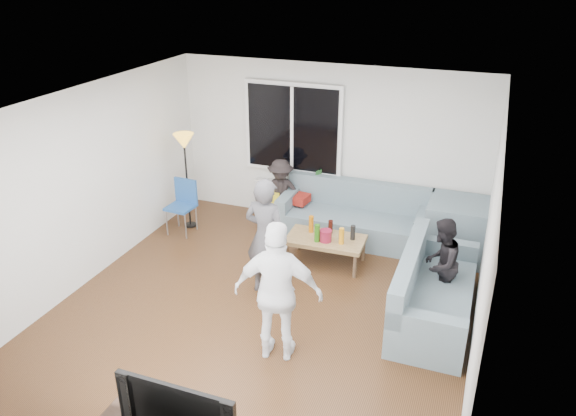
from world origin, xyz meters
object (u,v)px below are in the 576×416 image
at_px(sofa_right_section, 436,287).
at_px(sofa_back_section, 353,213).
at_px(spectator_back, 281,193).
at_px(television, 183,407).
at_px(side_chair, 181,208).
at_px(player_right, 278,293).
at_px(coffee_table, 325,250).
at_px(spectator_right, 441,264).
at_px(player_left, 266,237).
at_px(floor_lamp, 187,182).

bearing_deg(sofa_right_section, sofa_back_section, 40.60).
bearing_deg(spectator_back, television, -93.46).
relative_size(sofa_back_section, sofa_right_section, 1.15).
relative_size(sofa_back_section, television, 2.20).
bearing_deg(television, side_chair, 121.09).
bearing_deg(player_right, side_chair, -51.45).
xyz_separation_m(sofa_back_section, coffee_table, (-0.17, -0.90, -0.22)).
relative_size(coffee_table, television, 1.05).
bearing_deg(spectator_right, side_chair, -84.23).
bearing_deg(sofa_back_section, side_chair, -163.43).
height_order(sofa_back_section, spectator_right, spectator_right).
relative_size(sofa_right_section, spectator_right, 1.68).
distance_m(sofa_back_section, coffee_table, 0.94).
bearing_deg(player_left, coffee_table, -110.21).
bearing_deg(spectator_back, player_right, -84.66).
relative_size(player_right, television, 1.56).
bearing_deg(sofa_back_section, sofa_right_section, -49.40).
distance_m(side_chair, player_left, 2.27).
relative_size(side_chair, floor_lamp, 0.55).
relative_size(floor_lamp, player_right, 0.96).
height_order(floor_lamp, television, floor_lamp).
xyz_separation_m(player_left, television, (0.47, -2.88, -0.06)).
xyz_separation_m(coffee_table, television, (-0.02, -3.87, 0.54)).
relative_size(side_chair, player_left, 0.54).
relative_size(sofa_right_section, coffee_table, 1.82).
relative_size(coffee_table, spectator_right, 0.92).
height_order(coffee_table, spectator_back, spectator_back).
xyz_separation_m(spectator_right, spectator_back, (-2.69, 1.45, -0.03)).
relative_size(player_left, spectator_right, 1.34).
height_order(sofa_back_section, spectator_back, spectator_back).
relative_size(player_right, spectator_right, 1.37).
height_order(floor_lamp, player_left, player_left).
bearing_deg(player_right, spectator_right, -142.82).
height_order(sofa_back_section, floor_lamp, floor_lamp).
xyz_separation_m(sofa_back_section, floor_lamp, (-2.60, -0.52, 0.36)).
bearing_deg(player_left, sofa_right_section, -168.73).
height_order(sofa_back_section, side_chair, side_chair).
xyz_separation_m(sofa_right_section, television, (-1.66, -3.06, 0.32)).
distance_m(floor_lamp, player_right, 3.59).
bearing_deg(spectator_right, television, -11.57).
bearing_deg(television, spectator_back, 102.06).
bearing_deg(sofa_right_section, player_left, 94.85).
xyz_separation_m(side_chair, player_right, (2.56, -2.27, 0.38)).
bearing_deg(television, spectator_right, 63.63).
xyz_separation_m(sofa_back_section, spectator_right, (1.47, -1.42, 0.17)).
relative_size(floor_lamp, television, 1.49).
bearing_deg(floor_lamp, television, -60.45).
bearing_deg(side_chair, coffee_table, 0.90).
distance_m(spectator_right, spectator_back, 3.05).
bearing_deg(player_right, spectator_back, -78.97).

